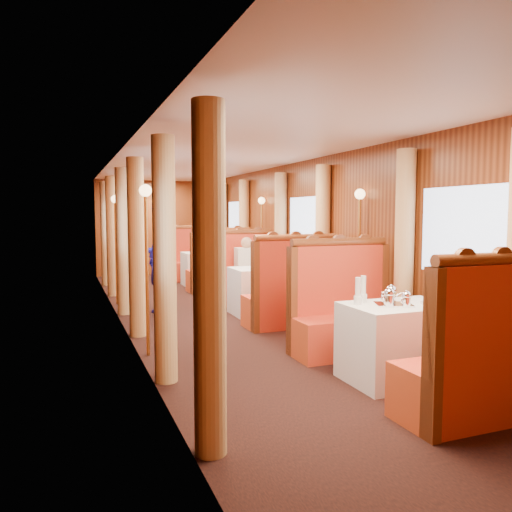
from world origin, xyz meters
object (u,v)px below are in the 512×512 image
rose_vase_mid (265,257)px  table_far (207,269)px  table_mid (264,291)px  steward (161,257)px  table_near (400,342)px  banquette_mid_fwd (291,297)px  banquette_far_fwd (220,271)px  banquette_near_aft (345,317)px  teapot_back (391,297)px  teapot_left (389,300)px  banquette_mid_aft (243,280)px  tea_tray (393,304)px  teapot_right (406,301)px  fruit_plate (431,302)px  banquette_near_fwd (481,367)px  rose_vase_far (207,244)px  passenger (247,264)px  banquette_far_aft (196,262)px

rose_vase_mid → table_far: bearing=90.1°
table_mid → steward: (-1.57, 0.57, 0.55)m
table_near → banquette_mid_fwd: size_ratio=0.78×
banquette_far_fwd → banquette_near_aft: bearing=-90.0°
table_near → teapot_back: 0.45m
teapot_left → banquette_mid_aft: bearing=83.1°
banquette_mid_fwd → tea_tray: size_ratio=3.94×
rose_vase_mid → steward: 1.69m
table_far → teapot_right: teapot_right is taller
banquette_far_fwd → fruit_plate: bearing=-87.3°
banquette_near_fwd → teapot_left: size_ratio=7.95×
table_far → banquette_far_fwd: 1.02m
banquette_near_fwd → rose_vase_far: (0.02, 8.05, 0.50)m
passenger → rose_vase_far: bearing=89.6°
banquette_near_fwd → teapot_left: bearing=102.0°
fruit_plate → steward: size_ratio=0.11×
passenger → banquette_mid_fwd: bearing=-90.0°
fruit_plate → steward: 4.56m
banquette_near_aft → table_mid: bearing=90.0°
banquette_mid_fwd → banquette_near_fwd: bearing=-90.0°
banquette_far_fwd → rose_vase_far: bearing=88.9°
table_near → banquette_mid_aft: bearing=90.0°
table_mid → passenger: passenger is taller
banquette_near_aft → teapot_right: banquette_near_aft is taller
banquette_near_fwd → teapot_back: size_ratio=7.95×
banquette_far_fwd → teapot_right: (-0.06, -6.14, 0.38)m
banquette_far_aft → teapot_back: bearing=-90.5°
table_mid → teapot_left: (-0.20, -3.58, 0.44)m
table_far → teapot_left: (-0.20, -7.08, 0.44)m
banquette_near_fwd → banquette_near_aft: bearing=90.0°
banquette_near_aft → fruit_plate: banquette_near_aft is taller
banquette_mid_aft → rose_vase_far: bearing=89.5°
table_far → banquette_far_aft: (0.00, 1.01, 0.05)m
rose_vase_mid → tea_tray: bearing=-91.7°
table_mid → table_far: bearing=90.0°
tea_tray → banquette_far_fwd: bearing=89.1°
banquette_mid_fwd → fruit_plate: bearing=-83.7°
fruit_plate → steward: (-1.86, 4.16, 0.16)m
passenger → banquette_near_fwd: bearing=-90.0°
banquette_near_fwd → tea_tray: (-0.10, 1.00, 0.33)m
table_near → rose_vase_mid: rose_vase_mid is taller
banquette_far_fwd → banquette_far_aft: (0.00, 2.03, 0.00)m
banquette_far_fwd → teapot_left: size_ratio=7.95×
table_far → teapot_right: bearing=-90.5°
rose_vase_mid → passenger: 0.84m
banquette_far_fwd → tea_tray: bearing=-90.9°
banquette_near_aft → table_mid: banquette_near_aft is taller
fruit_plate → rose_vase_far: (-0.26, 7.13, 0.16)m
rose_vase_far → banquette_far_aft: bearing=91.2°
table_far → teapot_right: 7.17m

